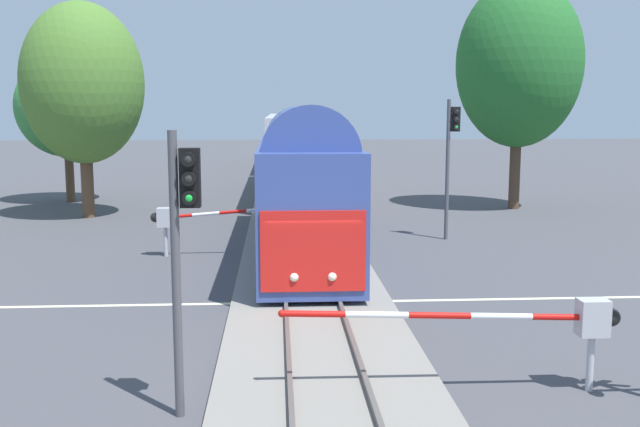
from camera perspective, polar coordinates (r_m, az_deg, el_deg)
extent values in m
plane|color=#47474C|center=(20.25, -0.71, -7.06)|extent=(220.00, 220.00, 0.00)
cube|color=beige|center=(20.25, -0.71, -7.05)|extent=(44.00, 0.20, 0.01)
cube|color=gray|center=(20.23, -0.71, -6.82)|extent=(4.40, 80.00, 0.18)
cube|color=#56514C|center=(20.17, -2.76, -6.40)|extent=(0.10, 80.00, 0.14)
cube|color=#56514C|center=(20.23, 1.33, -6.35)|extent=(0.10, 80.00, 0.14)
cube|color=#384C93|center=(26.70, -1.45, 1.63)|extent=(3.00, 16.26, 3.90)
cube|color=red|center=(18.75, -0.55, -3.02)|extent=(2.76, 0.08, 2.15)
cylinder|color=#384C93|center=(26.56, -1.46, 5.55)|extent=(2.76, 14.63, 2.76)
sphere|color=#F4F2CC|center=(18.86, -2.07, -5.08)|extent=(0.24, 0.24, 0.24)
sphere|color=#F4F2CC|center=(18.91, 0.98, -5.04)|extent=(0.24, 0.24, 0.24)
cube|color=silver|center=(45.89, -2.31, 4.83)|extent=(3.00, 20.53, 4.60)
cube|color=black|center=(45.93, -0.42, 5.22)|extent=(0.04, 18.48, 0.90)
cube|color=red|center=(46.03, -0.41, 3.41)|extent=(0.04, 18.89, 0.36)
cube|color=silver|center=(67.30, -2.70, 5.92)|extent=(3.00, 20.53, 4.60)
cube|color=black|center=(67.32, -1.40, 6.18)|extent=(0.04, 18.48, 0.90)
cube|color=red|center=(67.39, -1.39, 4.95)|extent=(0.04, 18.89, 0.36)
cylinder|color=#B7B7BC|center=(14.93, 20.66, -11.05)|extent=(0.14, 0.14, 1.10)
cube|color=#B7B7BC|center=(14.66, 20.84, -7.72)|extent=(0.56, 0.40, 0.70)
sphere|color=black|center=(14.81, 22.08, -7.63)|extent=(0.36, 0.36, 0.36)
cylinder|color=red|center=(14.43, 18.69, -7.80)|extent=(1.18, 0.12, 0.16)
cylinder|color=white|center=(14.02, 14.20, -7.92)|extent=(1.18, 0.12, 0.16)
cylinder|color=red|center=(13.71, 9.46, -7.99)|extent=(1.18, 0.12, 0.16)
cylinder|color=white|center=(13.49, 4.54, -8.01)|extent=(1.18, 0.12, 0.16)
cylinder|color=red|center=(13.37, -0.51, -7.98)|extent=(1.18, 0.12, 0.16)
sphere|color=red|center=(13.35, -3.06, -7.93)|extent=(0.14, 0.14, 0.14)
cylinder|color=#B7B7BC|center=(26.95, -12.15, -2.19)|extent=(0.14, 0.14, 1.10)
cube|color=#B7B7BC|center=(26.80, -12.20, -0.30)|extent=(0.56, 0.40, 0.70)
sphere|color=black|center=(26.86, -12.94, -0.31)|extent=(0.36, 0.36, 0.36)
cylinder|color=red|center=(26.73, -11.16, -0.22)|extent=(1.00, 0.12, 0.19)
cylinder|color=white|center=(26.60, -9.05, -0.04)|extent=(1.00, 0.12, 0.19)
cylinder|color=red|center=(26.51, -6.92, 0.13)|extent=(1.00, 0.12, 0.19)
cylinder|color=white|center=(26.46, -4.79, 0.31)|extent=(1.00, 0.12, 0.19)
cylinder|color=red|center=(26.45, -2.65, 0.49)|extent=(1.00, 0.12, 0.19)
sphere|color=red|center=(26.45, -1.57, 0.57)|extent=(0.14, 0.14, 0.14)
cylinder|color=#4C4C51|center=(30.00, 10.08, 3.41)|extent=(0.16, 0.16, 5.76)
cube|color=black|center=(29.97, 10.71, 7.37)|extent=(0.34, 0.26, 1.00)
sphere|color=#262626|center=(29.82, 10.80, 7.98)|extent=(0.20, 0.20, 0.20)
cylinder|color=black|center=(29.80, 10.81, 7.98)|extent=(0.24, 0.10, 0.24)
sphere|color=#262626|center=(29.83, 10.78, 7.37)|extent=(0.20, 0.20, 0.20)
cylinder|color=black|center=(29.80, 10.79, 7.37)|extent=(0.24, 0.10, 0.24)
sphere|color=green|center=(29.83, 10.76, 6.75)|extent=(0.20, 0.20, 0.20)
cylinder|color=black|center=(29.80, 10.78, 6.75)|extent=(0.24, 0.10, 0.24)
cylinder|color=#4C4C51|center=(12.59, -11.35, -4.96)|extent=(0.16, 0.16, 5.01)
cube|color=black|center=(12.28, -10.28, 2.81)|extent=(0.34, 0.26, 1.00)
sphere|color=#262626|center=(12.10, -10.40, 4.25)|extent=(0.20, 0.20, 0.20)
cylinder|color=black|center=(12.08, -10.42, 4.24)|extent=(0.24, 0.10, 0.24)
sphere|color=#262626|center=(12.13, -10.36, 2.74)|extent=(0.20, 0.20, 0.20)
cylinder|color=black|center=(12.10, -10.38, 2.73)|extent=(0.24, 0.10, 0.24)
sphere|color=green|center=(12.16, -10.32, 1.24)|extent=(0.20, 0.20, 0.20)
cylinder|color=black|center=(12.14, -10.34, 1.22)|extent=(0.24, 0.10, 0.24)
cylinder|color=#4C3828|center=(40.39, 15.21, 3.52)|extent=(0.58, 0.58, 4.44)
ellipsoid|color=#236628|center=(40.34, 15.52, 11.40)|extent=(6.64, 6.64, 8.88)
cylinder|color=brown|center=(37.63, -17.99, 2.50)|extent=(0.61, 0.61, 3.68)
ellipsoid|color=#4C7A2D|center=(37.49, -18.32, 9.79)|extent=(5.91, 5.91, 7.86)
cylinder|color=brown|center=(44.35, -19.25, 3.03)|extent=(0.50, 0.50, 3.35)
ellipsoid|color=#38843D|center=(44.20, -19.49, 8.00)|extent=(5.69, 5.69, 5.78)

